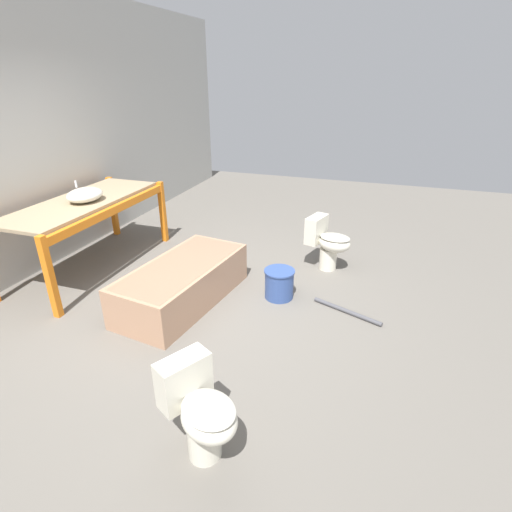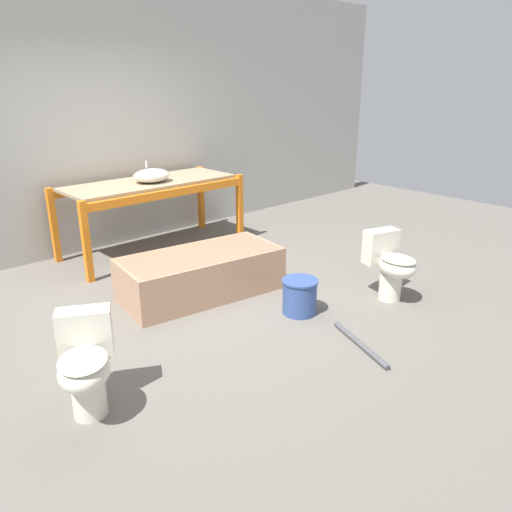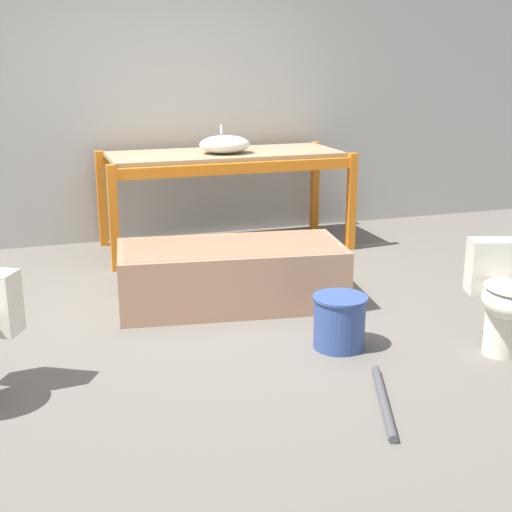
# 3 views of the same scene
# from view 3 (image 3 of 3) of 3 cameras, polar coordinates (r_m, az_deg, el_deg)

# --- Properties ---
(ground_plane) EXTENTS (12.00, 12.00, 0.00)m
(ground_plane) POSITION_cam_3_polar(r_m,az_deg,el_deg) (4.96, -3.54, -4.28)
(ground_plane) COLOR #666059
(warehouse_wall_rear) EXTENTS (10.80, 0.08, 3.20)m
(warehouse_wall_rear) POSITION_cam_3_polar(r_m,az_deg,el_deg) (6.75, -8.63, 14.86)
(warehouse_wall_rear) COLOR #ADADA8
(warehouse_wall_rear) RESTS_ON ground_plane
(shelving_rack) EXTENTS (2.16, 0.90, 0.87)m
(shelving_rack) POSITION_cam_3_polar(r_m,az_deg,el_deg) (6.35, -2.52, 7.35)
(shelving_rack) COLOR orange
(shelving_rack) RESTS_ON ground_plane
(sink_basin) EXTENTS (0.45, 0.36, 0.24)m
(sink_basin) POSITION_cam_3_polar(r_m,az_deg,el_deg) (6.25, -2.52, 8.92)
(sink_basin) COLOR silver
(sink_basin) RESTS_ON shelving_rack
(bathtub_main) EXTENTS (1.63, 0.91, 0.43)m
(bathtub_main) POSITION_cam_3_polar(r_m,az_deg,el_deg) (4.98, -2.00, -1.17)
(bathtub_main) COLOR tan
(bathtub_main) RESTS_ON ground_plane
(toilet_far) EXTENTS (0.46, 0.60, 0.65)m
(toilet_far) POSITION_cam_3_polar(r_m,az_deg,el_deg) (4.39, 19.25, -3.02)
(toilet_far) COLOR silver
(toilet_far) RESTS_ON ground_plane
(bucket_white) EXTENTS (0.33, 0.33, 0.32)m
(bucket_white) POSITION_cam_3_polar(r_m,az_deg,el_deg) (4.31, 6.69, -5.16)
(bucket_white) COLOR #334C8C
(bucket_white) RESTS_ON ground_plane
(loose_pipe) EXTENTS (0.31, 0.72, 0.04)m
(loose_pipe) POSITION_cam_3_polar(r_m,az_deg,el_deg) (3.72, 10.17, -11.34)
(loose_pipe) COLOR #4C4C51
(loose_pipe) RESTS_ON ground_plane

